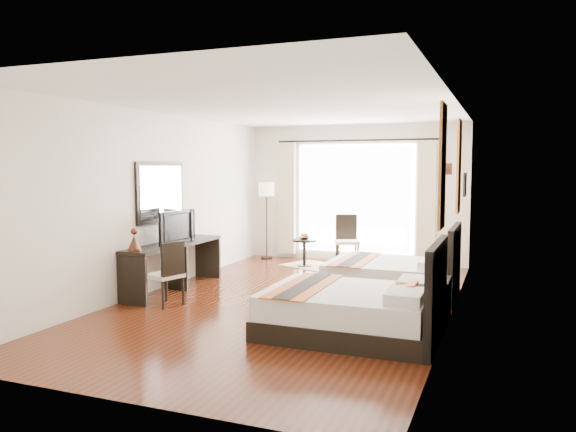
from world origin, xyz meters
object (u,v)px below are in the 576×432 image
(desk_chair, at_px, (166,286))
(floor_lamp, at_px, (267,194))
(vase, at_px, (428,279))
(window_chair, at_px, (347,250))
(table_lamp, at_px, (434,260))
(fruit_bowl, at_px, (304,238))
(console_desk, at_px, (174,266))
(side_table, at_px, (304,253))
(nightstand, at_px, (431,299))
(television, at_px, (173,227))
(bed_near, at_px, (357,310))
(bed_far, at_px, (395,276))

(desk_chair, relative_size, floor_lamp, 0.56)
(vase, xyz_separation_m, window_chair, (-2.05, 3.73, -0.26))
(table_lamp, bearing_deg, fruit_bowl, 133.62)
(console_desk, height_order, side_table, console_desk)
(floor_lamp, xyz_separation_m, fruit_bowl, (1.08, -0.63, -0.81))
(nightstand, relative_size, side_table, 1.04)
(television, bearing_deg, fruit_bowl, -19.96)
(bed_near, height_order, side_table, bed_near)
(console_desk, relative_size, desk_chair, 2.41)
(vase, relative_size, floor_lamp, 0.08)
(bed_near, height_order, desk_chair, bed_near)
(bed_near, relative_size, desk_chair, 2.20)
(nightstand, xyz_separation_m, console_desk, (-4.02, 0.31, 0.11))
(bed_near, relative_size, bed_far, 1.04)
(television, xyz_separation_m, desk_chair, (0.42, -0.85, -0.73))
(bed_far, xyz_separation_m, fruit_bowl, (-2.11, 1.78, 0.27))
(vase, distance_m, console_desk, 4.03)
(console_desk, bearing_deg, vase, -7.15)
(nightstand, xyz_separation_m, vase, (-0.02, -0.19, 0.30))
(console_desk, bearing_deg, floor_lamp, 87.65)
(nightstand, height_order, floor_lamp, floor_lamp)
(desk_chair, height_order, fruit_bowl, desk_chair)
(floor_lamp, distance_m, side_table, 1.68)
(console_desk, relative_size, floor_lamp, 1.36)
(television, height_order, window_chair, television)
(fruit_bowl, height_order, window_chair, window_chair)
(console_desk, height_order, floor_lamp, floor_lamp)
(console_desk, height_order, fruit_bowl, console_desk)
(nightstand, distance_m, side_table, 4.12)
(bed_near, xyz_separation_m, fruit_bowl, (-2.08, 4.01, 0.26))
(desk_chair, bearing_deg, bed_near, -170.43)
(console_desk, bearing_deg, side_table, 65.68)
(floor_lamp, height_order, fruit_bowl, floor_lamp)
(bed_near, bearing_deg, desk_chair, 172.54)
(television, distance_m, window_chair, 3.87)
(desk_chair, xyz_separation_m, window_chair, (1.50, 4.13, 0.03))
(bed_far, height_order, nightstand, bed_far)
(nightstand, relative_size, table_lamp, 1.45)
(nightstand, height_order, console_desk, console_desk)
(bed_far, height_order, television, television)
(bed_near, relative_size, fruit_bowl, 9.60)
(floor_lamp, bearing_deg, table_lamp, -42.70)
(window_chair, bearing_deg, desk_chair, -41.46)
(window_chair, bearing_deg, floor_lamp, -115.97)
(television, bearing_deg, console_desk, 23.19)
(desk_chair, distance_m, fruit_bowl, 3.73)
(nightstand, bearing_deg, bed_near, -127.03)
(bed_far, distance_m, window_chair, 2.66)
(vase, height_order, desk_chair, desk_chair)
(table_lamp, distance_m, console_desk, 4.06)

